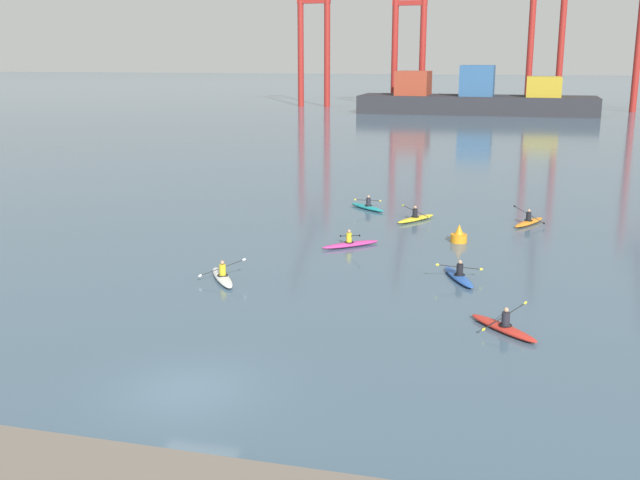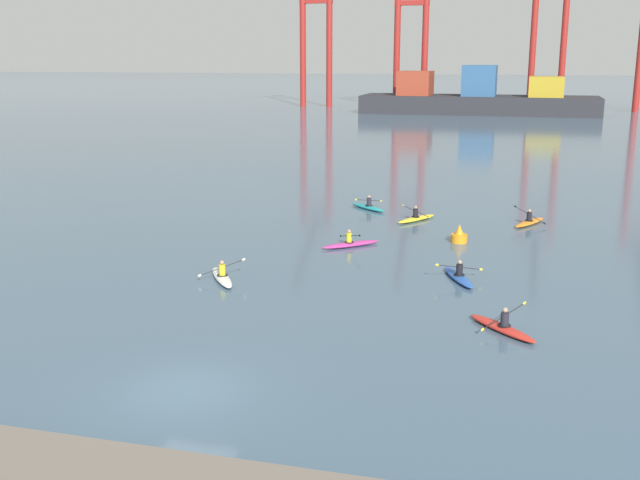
{
  "view_description": "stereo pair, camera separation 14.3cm",
  "coord_description": "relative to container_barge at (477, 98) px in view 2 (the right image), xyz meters",
  "views": [
    {
      "loc": [
        9.34,
        -19.59,
        9.92
      ],
      "look_at": [
        -0.39,
        17.37,
        0.6
      ],
      "focal_mm": 42.58,
      "sensor_mm": 36.0,
      "label": 1
    },
    {
      "loc": [
        9.48,
        -19.55,
        9.92
      ],
      "look_at": [
        -0.39,
        17.37,
        0.6
      ],
      "focal_mm": 42.58,
      "sensor_mm": 36.0,
      "label": 2
    }
  ],
  "objects": [
    {
      "name": "ground_plane",
      "position": [
        -1.36,
        -117.3,
        -2.61
      ],
      "size": [
        800.0,
        800.0,
        0.0
      ],
      "primitive_type": "plane",
      "color": "#425B70"
    },
    {
      "name": "container_barge",
      "position": [
        0.0,
        0.0,
        0.0
      ],
      "size": [
        40.49,
        11.34,
        8.28
      ],
      "color": "#28282D",
      "rests_on": "ground"
    },
    {
      "name": "gantry_crane_west",
      "position": [
        -32.22,
        10.18,
        14.01
      ],
      "size": [
        6.57,
        20.53,
        33.45
      ],
      "color": "maroon",
      "rests_on": "ground"
    },
    {
      "name": "gantry_crane_west_mid",
      "position": [
        -13.26,
        8.83,
        13.15
      ],
      "size": [
        6.47,
        14.93,
        33.06
      ],
      "color": "maroon",
      "rests_on": "ground"
    },
    {
      "name": "gantry_crane_east_mid",
      "position": [
        11.6,
        15.06,
        14.88
      ],
      "size": [
        6.7,
        19.9,
        34.25
      ],
      "color": "maroon",
      "rests_on": "ground"
    },
    {
      "name": "channel_buoy",
      "position": [
        5.08,
        -96.11,
        -2.25
      ],
      "size": [
        0.9,
        0.9,
        1.0
      ],
      "color": "orange",
      "rests_on": "ground"
    },
    {
      "name": "kayak_orange",
      "position": [
        8.8,
        -90.49,
        -2.44
      ],
      "size": [
        2.06,
        3.31,
        1.08
      ],
      "color": "orange",
      "rests_on": "ground"
    },
    {
      "name": "kayak_magenta",
      "position": [
        -0.42,
        -98.61,
        -2.44
      ],
      "size": [
        2.93,
        2.72,
        0.95
      ],
      "color": "#C13384",
      "rests_on": "ground"
    },
    {
      "name": "kayak_red",
      "position": [
        7.81,
        -109.61,
        -2.44
      ],
      "size": [
        2.81,
        2.85,
        1.03
      ],
      "color": "red",
      "rests_on": "ground"
    },
    {
      "name": "kayak_teal",
      "position": [
        -1.52,
        -88.4,
        -2.44
      ],
      "size": [
        2.95,
        2.7,
        0.95
      ],
      "color": "teal",
      "rests_on": "ground"
    },
    {
      "name": "kayak_blue",
      "position": [
        5.67,
        -103.32,
        -2.44
      ],
      "size": [
        2.09,
        3.35,
        0.95
      ],
      "color": "#2856B2",
      "rests_on": "ground"
    },
    {
      "name": "kayak_yellow",
      "position": [
        2.06,
        -91.2,
        -2.44
      ],
      "size": [
        2.27,
        3.22,
        0.95
      ],
      "color": "yellow",
      "rests_on": "ground"
    },
    {
      "name": "kayak_white",
      "position": [
        -4.69,
        -106.15,
        -2.44
      ],
      "size": [
        2.37,
        3.17,
        0.97
      ],
      "color": "silver",
      "rests_on": "ground"
    }
  ]
}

